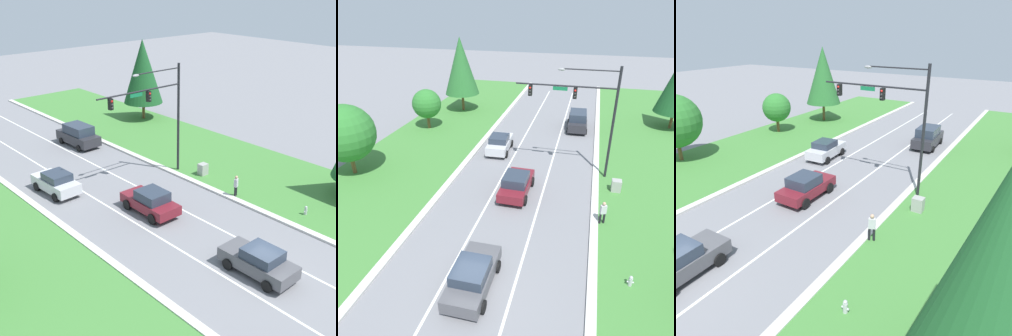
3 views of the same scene
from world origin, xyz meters
The scene contains 14 objects.
ground_plane centered at (0.00, 0.00, 0.00)m, with size 160.00×160.00×0.00m, color slate.
curb_strip_right centered at (5.65, 0.00, 0.07)m, with size 0.50×90.00×0.15m.
curb_strip_left centered at (-5.65, 0.00, 0.07)m, with size 0.50×90.00×0.15m.
lane_stripe_inner_left centered at (-1.80, 0.00, 0.00)m, with size 0.14×81.00×0.01m.
lane_stripe_inner_right centered at (1.80, 0.00, 0.00)m, with size 0.14×81.00×0.01m.
traffic_signal_mast centered at (4.31, 13.86, 5.85)m, with size 7.68×0.41×8.88m.
graphite_sedan centered at (-0.21, 0.24, 0.82)m, with size 2.08×4.33×1.62m.
charcoal_suv centered at (3.43, 24.64, 1.02)m, with size 2.31×4.82×2.03m.
silver_sedan centered at (-3.36, 16.69, 0.84)m, with size 2.18×4.30×1.66m.
burgundy_sedan centered at (-0.11, 9.58, 0.86)m, with size 2.13×4.43×1.69m.
utility_cabinet centered at (7.14, 11.72, 0.50)m, with size 0.70×0.60×1.01m.
pedestrian centered at (6.10, 7.34, 0.94)m, with size 0.43×0.35×1.69m.
fire_hydrant centered at (7.51, 2.31, 0.34)m, with size 0.34×0.20×0.70m.
conifer_far_right_tree centered at (13.55, 27.37, 5.35)m, with size 4.30×4.30×8.80m.
Camera 1 is at (-18.08, -12.53, 15.25)m, focal length 50.00 mm.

